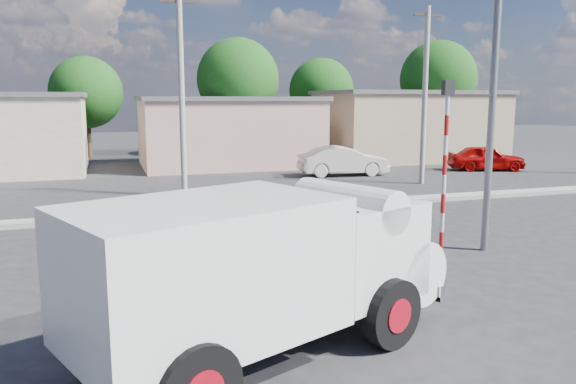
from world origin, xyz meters
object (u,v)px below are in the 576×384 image
object	(u,v)px
streetlight	(490,55)
traffic_pole	(445,151)
cyclist	(317,256)
truck	(271,266)
bicycle	(317,281)
car_red	(486,158)
car_cream	(343,161)

from	to	relation	value
streetlight	traffic_pole	bearing A→B (deg)	162.27
cyclist	traffic_pole	world-z (taller)	traffic_pole
streetlight	truck	bearing A→B (deg)	-149.36
truck	bicycle	world-z (taller)	truck
truck	traffic_pole	size ratio (longest dim) A/B	1.49
car_red	traffic_pole	xyz separation A→B (m)	(-11.85, -13.77, 1.90)
truck	traffic_pole	xyz separation A→B (m)	(5.89, 4.34, 1.19)
truck	bicycle	distance (m)	2.47
bicycle	cyclist	bearing A→B (deg)	0.00
bicycle	traffic_pole	size ratio (longest dim) A/B	0.39
truck	car_cream	size ratio (longest dim) A/B	1.42
truck	car_cream	world-z (taller)	truck
bicycle	cyclist	world-z (taller)	cyclist
truck	cyclist	xyz separation A→B (m)	(1.43, 1.76, -0.45)
cyclist	streetlight	xyz separation A→B (m)	(5.39, 2.28, 4.01)
truck	traffic_pole	distance (m)	7.41
truck	streetlight	distance (m)	8.69
car_red	streetlight	world-z (taller)	streetlight
truck	bicycle	size ratio (longest dim) A/B	3.85
bicycle	cyclist	distance (m)	0.51
streetlight	car_red	bearing A→B (deg)	52.20
car_red	traffic_pole	world-z (taller)	traffic_pole
car_red	traffic_pole	size ratio (longest dim) A/B	0.94
truck	cyclist	distance (m)	2.32
car_cream	streetlight	world-z (taller)	streetlight
cyclist	bicycle	bearing A→B (deg)	0.00
truck	streetlight	world-z (taller)	streetlight
cyclist	truck	bearing A→B (deg)	156.23
cyclist	car_cream	world-z (taller)	cyclist
cyclist	car_red	world-z (taller)	cyclist
bicycle	streetlight	bearing A→B (deg)	-51.76
car_cream	streetlight	bearing A→B (deg)	175.83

